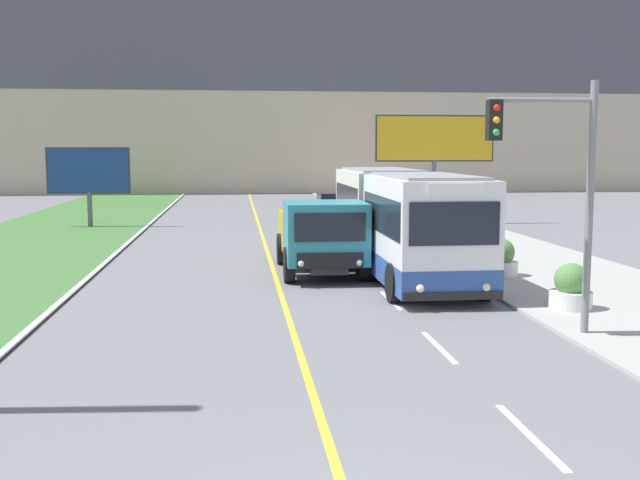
{
  "coord_description": "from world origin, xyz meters",
  "views": [
    {
      "loc": [
        -1.18,
        -6.16,
        3.85
      ],
      "look_at": [
        1.1,
        13.95,
        1.4
      ],
      "focal_mm": 42.0,
      "sensor_mm": 36.0,
      "label": 1
    }
  ],
  "objects_px": {
    "billboard_large": "(435,141)",
    "planter_round_near": "(571,289)",
    "planter_round_second": "(501,259)",
    "planter_round_third": "(453,241)",
    "traffic_light_mast": "(558,174)",
    "planter_round_far": "(422,227)",
    "car_distant": "(332,206)",
    "billboard_small": "(89,172)",
    "city_bus": "(400,221)",
    "dump_truck": "(322,237)"
  },
  "relations": [
    {
      "from": "dump_truck",
      "to": "planter_round_second",
      "type": "bearing_deg",
      "value": -10.92
    },
    {
      "from": "car_distant",
      "to": "planter_round_near",
      "type": "distance_m",
      "value": 25.02
    },
    {
      "from": "city_bus",
      "to": "car_distant",
      "type": "height_order",
      "value": "city_bus"
    },
    {
      "from": "city_bus",
      "to": "planter_round_near",
      "type": "bearing_deg",
      "value": -65.75
    },
    {
      "from": "planter_round_second",
      "to": "planter_round_third",
      "type": "xyz_separation_m",
      "value": [
        -0.06,
        4.74,
        -0.03
      ]
    },
    {
      "from": "traffic_light_mast",
      "to": "planter_round_third",
      "type": "height_order",
      "value": "traffic_light_mast"
    },
    {
      "from": "car_distant",
      "to": "planter_round_third",
      "type": "xyz_separation_m",
      "value": [
        2.43,
        -15.41,
        -0.15
      ]
    },
    {
      "from": "car_distant",
      "to": "billboard_small",
      "type": "bearing_deg",
      "value": -164.99
    },
    {
      "from": "dump_truck",
      "to": "billboard_large",
      "type": "height_order",
      "value": "billboard_large"
    },
    {
      "from": "car_distant",
      "to": "planter_round_far",
      "type": "height_order",
      "value": "car_distant"
    },
    {
      "from": "city_bus",
      "to": "car_distant",
      "type": "distance_m",
      "value": 18.74
    },
    {
      "from": "billboard_large",
      "to": "planter_round_second",
      "type": "distance_m",
      "value": 16.95
    },
    {
      "from": "dump_truck",
      "to": "planter_round_near",
      "type": "height_order",
      "value": "dump_truck"
    },
    {
      "from": "planter_round_near",
      "to": "planter_round_third",
      "type": "relative_size",
      "value": 1.04
    },
    {
      "from": "planter_round_second",
      "to": "car_distant",
      "type": "bearing_deg",
      "value": 97.06
    },
    {
      "from": "billboard_small",
      "to": "planter_round_far",
      "type": "xyz_separation_m",
      "value": [
        15.11,
        -7.28,
        -2.15
      ]
    },
    {
      "from": "city_bus",
      "to": "car_distant",
      "type": "xyz_separation_m",
      "value": [
        0.28,
        18.71,
        -0.93
      ]
    },
    {
      "from": "billboard_large",
      "to": "planter_round_near",
      "type": "bearing_deg",
      "value": -96.24
    },
    {
      "from": "billboard_large",
      "to": "planter_round_third",
      "type": "relative_size",
      "value": 5.91
    },
    {
      "from": "traffic_light_mast",
      "to": "planter_round_far",
      "type": "relative_size",
      "value": 4.62
    },
    {
      "from": "city_bus",
      "to": "billboard_large",
      "type": "bearing_deg",
      "value": 71.16
    },
    {
      "from": "city_bus",
      "to": "planter_round_far",
      "type": "xyz_separation_m",
      "value": [
        2.74,
        8.04,
        -1.04
      ]
    },
    {
      "from": "planter_round_second",
      "to": "dump_truck",
      "type": "bearing_deg",
      "value": 169.08
    },
    {
      "from": "billboard_large",
      "to": "planter_round_second",
      "type": "height_order",
      "value": "billboard_large"
    },
    {
      "from": "billboard_large",
      "to": "planter_round_third",
      "type": "distance_m",
      "value": 12.45
    },
    {
      "from": "car_distant",
      "to": "traffic_light_mast",
      "type": "height_order",
      "value": "traffic_light_mast"
    },
    {
      "from": "planter_round_far",
      "to": "billboard_small",
      "type": "bearing_deg",
      "value": 154.29
    },
    {
      "from": "planter_round_near",
      "to": "planter_round_second",
      "type": "height_order",
      "value": "planter_round_second"
    },
    {
      "from": "billboard_large",
      "to": "car_distant",
      "type": "bearing_deg",
      "value": 141.93
    },
    {
      "from": "traffic_light_mast",
      "to": "planter_round_far",
      "type": "distance_m",
      "value": 16.81
    },
    {
      "from": "billboard_large",
      "to": "planter_round_far",
      "type": "distance_m",
      "value": 8.17
    },
    {
      "from": "dump_truck",
      "to": "planter_round_far",
      "type": "height_order",
      "value": "dump_truck"
    },
    {
      "from": "car_distant",
      "to": "planter_round_third",
      "type": "height_order",
      "value": "car_distant"
    },
    {
      "from": "dump_truck",
      "to": "planter_round_third",
      "type": "distance_m",
      "value": 6.46
    },
    {
      "from": "city_bus",
      "to": "planter_round_near",
      "type": "distance_m",
      "value": 6.87
    },
    {
      "from": "car_distant",
      "to": "billboard_large",
      "type": "distance_m",
      "value": 7.09
    },
    {
      "from": "dump_truck",
      "to": "planter_round_third",
      "type": "bearing_deg",
      "value": 35.36
    },
    {
      "from": "city_bus",
      "to": "planter_round_far",
      "type": "distance_m",
      "value": 8.56
    },
    {
      "from": "billboard_large",
      "to": "billboard_small",
      "type": "height_order",
      "value": "billboard_large"
    },
    {
      "from": "dump_truck",
      "to": "car_distant",
      "type": "relative_size",
      "value": 1.44
    },
    {
      "from": "traffic_light_mast",
      "to": "planter_round_second",
      "type": "xyz_separation_m",
      "value": [
        1.44,
        7.03,
        -2.79
      ]
    },
    {
      "from": "planter_round_second",
      "to": "planter_round_near",
      "type": "bearing_deg",
      "value": -89.88
    },
    {
      "from": "traffic_light_mast",
      "to": "planter_round_second",
      "type": "height_order",
      "value": "traffic_light_mast"
    },
    {
      "from": "planter_round_second",
      "to": "planter_round_third",
      "type": "relative_size",
      "value": 1.07
    },
    {
      "from": "planter_round_second",
      "to": "planter_round_far",
      "type": "relative_size",
      "value": 0.99
    },
    {
      "from": "traffic_light_mast",
      "to": "billboard_large",
      "type": "relative_size",
      "value": 0.84
    },
    {
      "from": "billboard_large",
      "to": "planter_round_far",
      "type": "height_order",
      "value": "billboard_large"
    },
    {
      "from": "city_bus",
      "to": "billboard_small",
      "type": "relative_size",
      "value": 2.93
    },
    {
      "from": "planter_round_second",
      "to": "planter_round_far",
      "type": "height_order",
      "value": "planter_round_far"
    },
    {
      "from": "billboard_large",
      "to": "planter_round_near",
      "type": "relative_size",
      "value": 5.68
    }
  ]
}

